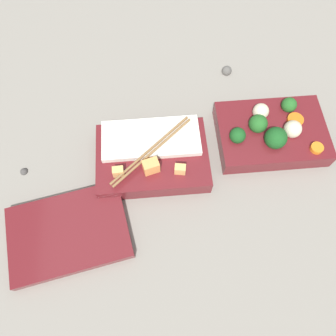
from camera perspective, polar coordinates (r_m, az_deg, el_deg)
The scene contains 6 objects.
ground_plane at distance 0.68m, azimuth 7.73°, elevation 2.36°, with size 3.00×3.00×0.00m, color gray.
bento_tray_vegetable at distance 0.71m, azimuth 17.51°, elevation 5.90°, with size 0.22×0.15×0.07m.
bento_tray_rice at distance 0.65m, azimuth -2.77°, elevation 2.13°, with size 0.22×0.15×0.07m.
bento_lid at distance 0.64m, azimuth -16.90°, elevation -10.72°, with size 0.21×0.15×0.02m, color maroon.
pebble_0 at distance 0.81m, azimuth 10.18°, elevation 16.33°, with size 0.02×0.02×0.02m, color #595651.
pebble_1 at distance 0.72m, azimuth -23.86°, elevation -0.48°, with size 0.02×0.02×0.02m, color #474442.
Camera 1 is at (0.12, 0.30, 0.60)m, focal length 35.00 mm.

